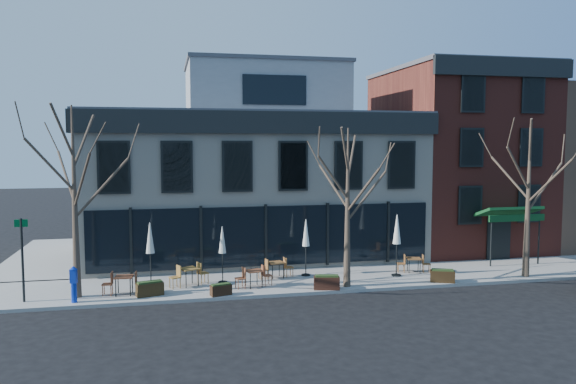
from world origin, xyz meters
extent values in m
plane|color=black|center=(0.00, 0.00, 0.00)|extent=(120.00, 120.00, 0.00)
cube|color=gray|center=(3.25, -2.15, 0.07)|extent=(33.50, 4.70, 0.15)
cube|color=gray|center=(-11.25, 6.00, 0.07)|extent=(4.50, 12.00, 0.15)
cube|color=beige|center=(0.00, 5.00, 4.00)|extent=(18.00, 10.00, 8.00)
cube|color=#47474C|center=(0.00, 5.00, 8.05)|extent=(18.30, 10.30, 0.30)
cube|color=black|center=(0.00, -0.12, 7.55)|extent=(18.30, 0.25, 1.10)
cube|color=black|center=(-9.12, 5.00, 7.55)|extent=(0.25, 10.30, 1.10)
cube|color=black|center=(0.00, -0.06, 1.90)|extent=(17.20, 0.12, 3.00)
cube|color=black|center=(-9.06, 4.00, 1.90)|extent=(0.12, 7.50, 3.00)
cube|color=gray|center=(1.00, 6.00, 9.60)|extent=(9.00, 6.50, 3.00)
cube|color=maroon|center=(13.00, 5.00, 5.50)|extent=(8.00, 10.00, 11.00)
cube|color=#47474C|center=(13.00, 5.00, 11.05)|extent=(8.20, 10.20, 0.25)
cube|color=black|center=(13.00, -0.12, 10.60)|extent=(8.20, 0.25, 1.00)
cube|color=#0D3C1A|center=(13.00, -0.85, 2.90)|extent=(3.20, 1.66, 0.67)
cube|color=black|center=(13.00, -0.05, 1.25)|extent=(1.40, 0.10, 2.50)
cone|color=#382B21|center=(-8.50, -3.20, 4.11)|extent=(0.34, 0.34, 7.92)
cylinder|color=#382B21|center=(-7.43, -3.01, 4.68)|extent=(2.23, 0.50, 2.48)
cylinder|color=#382B21|center=(-8.95, -2.23, 5.14)|extent=(1.03, 2.05, 2.14)
cylinder|color=#382B21|center=(-9.34, -3.51, 5.65)|extent=(1.80, 0.75, 2.21)
cylinder|color=#382B21|center=(-8.05, -4.16, 5.05)|extent=(1.03, 2.04, 2.28)
cone|color=#382B21|center=(3.00, -3.90, 3.67)|extent=(0.34, 0.34, 7.04)
cylinder|color=#382B21|center=(3.95, -3.73, 4.18)|extent=(2.00, 0.46, 2.21)
cylinder|color=#382B21|center=(2.60, -3.04, 4.59)|extent=(0.93, 1.84, 1.91)
cylinder|color=#382B21|center=(2.25, -4.17, 5.04)|extent=(1.61, 0.68, 1.97)
cylinder|color=#382B21|center=(3.40, -4.76, 4.51)|extent=(0.93, 1.83, 2.03)
cone|color=#382B21|center=(12.00, -3.90, 3.89)|extent=(0.34, 0.34, 7.48)
cylinder|color=#382B21|center=(13.01, -3.72, 4.43)|extent=(2.12, 0.48, 2.35)
cylinder|color=#382B21|center=(11.57, -2.99, 4.86)|extent=(0.98, 1.94, 2.03)
cylinder|color=#382B21|center=(11.20, -4.19, 5.35)|extent=(1.71, 0.71, 2.09)
cylinder|color=#382B21|center=(12.42, -4.81, 4.78)|extent=(0.98, 1.94, 2.16)
cylinder|color=black|center=(-10.50, -3.50, 1.85)|extent=(0.10, 0.10, 3.40)
cube|color=#005926|center=(-10.50, -3.50, 3.35)|extent=(0.50, 0.04, 0.30)
cylinder|color=#0C2BA8|center=(-8.51, -4.01, 0.55)|extent=(0.23, 0.23, 0.79)
cube|color=#0C2BA8|center=(-8.51, -4.01, 1.23)|extent=(0.29, 0.26, 0.57)
cone|color=#0C2BA8|center=(-8.51, -4.01, 1.57)|extent=(0.29, 0.29, 0.14)
cube|color=brown|center=(-6.63, -3.24, 0.92)|extent=(0.80, 0.80, 0.04)
cylinder|color=black|center=(-6.95, -3.50, 0.53)|extent=(0.04, 0.04, 0.76)
cylinder|color=black|center=(-6.36, -3.55, 0.53)|extent=(0.04, 0.04, 0.76)
cylinder|color=black|center=(-6.90, -2.92, 0.53)|extent=(0.04, 0.04, 0.76)
cylinder|color=black|center=(-6.31, -2.97, 0.53)|extent=(0.04, 0.04, 0.76)
cube|color=brown|center=(-3.89, -2.31, 0.93)|extent=(0.99, 0.99, 0.04)
cylinder|color=black|center=(-4.04, -2.71, 0.53)|extent=(0.04, 0.04, 0.77)
cylinder|color=black|center=(-3.49, -2.47, 0.53)|extent=(0.04, 0.04, 0.77)
cylinder|color=black|center=(-4.28, -2.16, 0.53)|extent=(0.04, 0.04, 0.77)
cylinder|color=black|center=(-3.74, -1.92, 0.53)|extent=(0.04, 0.04, 0.77)
cube|color=brown|center=(-1.08, -3.12, 0.88)|extent=(0.85, 0.85, 0.04)
cylinder|color=black|center=(-1.28, -3.46, 0.51)|extent=(0.04, 0.04, 0.72)
cylinder|color=black|center=(-0.74, -3.32, 0.51)|extent=(0.04, 0.04, 0.72)
cylinder|color=black|center=(-1.42, -2.92, 0.51)|extent=(0.04, 0.04, 0.72)
cylinder|color=black|center=(-0.88, -2.78, 0.51)|extent=(0.04, 0.04, 0.72)
cube|color=brown|center=(0.21, -1.65, 0.88)|extent=(0.81, 0.81, 0.04)
cylinder|color=black|center=(-0.02, -1.97, 0.51)|extent=(0.04, 0.04, 0.72)
cylinder|color=black|center=(0.53, -1.87, 0.51)|extent=(0.04, 0.04, 0.72)
cylinder|color=black|center=(-0.12, -1.42, 0.51)|extent=(0.04, 0.04, 0.72)
cylinder|color=black|center=(0.43, -1.32, 0.51)|extent=(0.04, 0.04, 0.72)
cube|color=brown|center=(7.09, -2.01, 0.84)|extent=(0.82, 0.82, 0.04)
cylinder|color=black|center=(6.76, -2.19, 0.49)|extent=(0.04, 0.04, 0.69)
cylinder|color=black|center=(7.28, -2.33, 0.49)|extent=(0.04, 0.04, 0.69)
cylinder|color=black|center=(6.90, -1.68, 0.49)|extent=(0.04, 0.04, 0.69)
cylinder|color=black|center=(7.42, -1.82, 0.49)|extent=(0.04, 0.04, 0.69)
cylinder|color=black|center=(-5.56, -2.14, 0.18)|extent=(0.46, 0.46, 0.06)
cylinder|color=black|center=(-5.56, -2.14, 1.30)|extent=(0.05, 0.05, 2.31)
cone|color=beige|center=(-5.56, -2.14, 2.35)|extent=(0.38, 0.38, 1.36)
cylinder|color=black|center=(-2.36, -2.06, 0.18)|extent=(0.42, 0.42, 0.06)
cylinder|color=black|center=(-2.36, -2.06, 1.19)|extent=(0.05, 0.05, 2.08)
cone|color=beige|center=(-2.36, -2.06, 2.14)|extent=(0.34, 0.34, 1.23)
cylinder|color=black|center=(1.70, -1.53, 0.18)|extent=(0.44, 0.44, 0.06)
cylinder|color=black|center=(1.70, -1.53, 1.25)|extent=(0.05, 0.05, 2.19)
cone|color=silver|center=(1.70, -1.53, 2.24)|extent=(0.36, 0.36, 1.30)
cylinder|color=black|center=(5.95, -2.51, 0.18)|extent=(0.48, 0.48, 0.06)
cylinder|color=black|center=(5.95, -2.51, 1.34)|extent=(0.05, 0.05, 2.38)
cone|color=silver|center=(5.95, -2.51, 2.42)|extent=(0.39, 0.39, 1.41)
cube|color=black|center=(-5.57, -3.64, 0.43)|extent=(1.19, 0.73, 0.55)
cube|color=#1E3314|center=(-5.57, -3.64, 0.73)|extent=(1.05, 0.62, 0.09)
cube|color=black|center=(-2.65, -4.20, 0.37)|extent=(0.94, 0.58, 0.44)
cube|color=#1E3314|center=(-2.65, -4.20, 0.61)|extent=(0.84, 0.49, 0.07)
cube|color=black|center=(1.98, -4.20, 0.43)|extent=(1.19, 0.68, 0.56)
cube|color=#1E3314|center=(1.98, -4.20, 0.73)|extent=(1.06, 0.57, 0.09)
cube|color=black|center=(7.55, -4.11, 0.42)|extent=(1.15, 0.80, 0.54)
cube|color=#1E3314|center=(7.55, -4.11, 0.71)|extent=(1.02, 0.68, 0.09)
camera|label=1|loc=(-4.78, -27.39, 6.52)|focal=35.00mm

